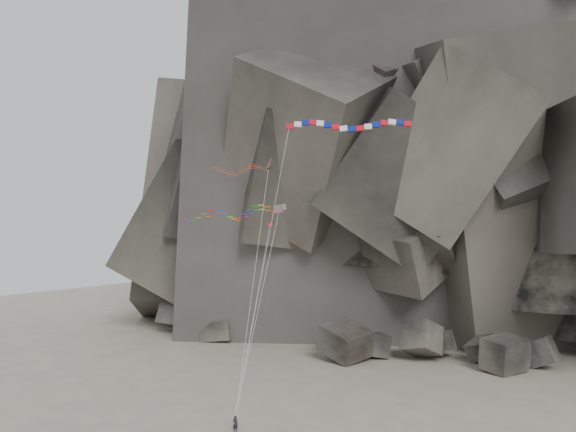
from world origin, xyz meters
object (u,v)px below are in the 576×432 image
at_px(kite_flyer, 235,423).
at_px(parafoil_kite, 225,214).
at_px(pennant_kite, 262,265).
at_px(delta_kite, 237,169).
at_px(banner_kite, 348,126).

distance_m(kite_flyer, parafoil_kite, 20.89).
bearing_deg(pennant_kite, delta_kite, 122.12).
height_order(kite_flyer, parafoil_kite, parafoil_kite).
bearing_deg(delta_kite, pennant_kite, -41.16).
relative_size(delta_kite, pennant_kite, 1.39).
relative_size(delta_kite, banner_kite, 0.88).
height_order(delta_kite, parafoil_kite, delta_kite).
xyz_separation_m(kite_flyer, banner_kite, (8.05, 9.48, 29.90)).
distance_m(banner_kite, pennant_kite, 17.60).
distance_m(kite_flyer, delta_kite, 27.99).
height_order(kite_flyer, delta_kite, delta_kite).
height_order(banner_kite, parafoil_kite, banner_kite).
height_order(delta_kite, banner_kite, banner_kite).
height_order(kite_flyer, pennant_kite, pennant_kite).
bearing_deg(parafoil_kite, delta_kite, 128.24).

